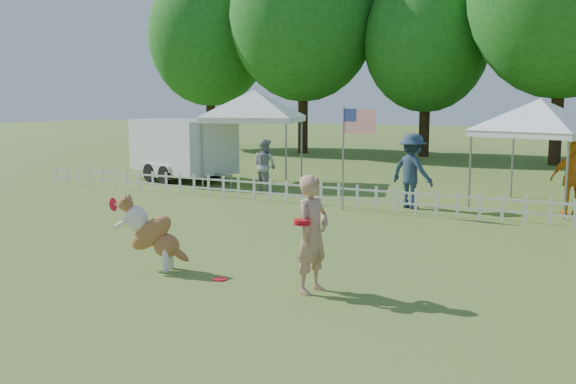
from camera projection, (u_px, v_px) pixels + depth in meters
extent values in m
plane|color=#40641F|center=(202.00, 278.00, 9.82)|extent=(120.00, 120.00, 0.00)
imported|color=tan|center=(313.00, 234.00, 8.97)|extent=(0.49, 0.67, 1.67)
cylinder|color=red|center=(220.00, 279.00, 9.70)|extent=(0.26, 0.26, 0.02)
imported|color=#949699|center=(265.00, 166.00, 18.74)|extent=(0.91, 0.79, 1.58)
imported|color=#253850|center=(412.00, 171.00, 16.02)|extent=(1.38, 1.10, 1.87)
imported|color=orange|center=(574.00, 179.00, 14.96)|extent=(1.11, 0.72, 1.75)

